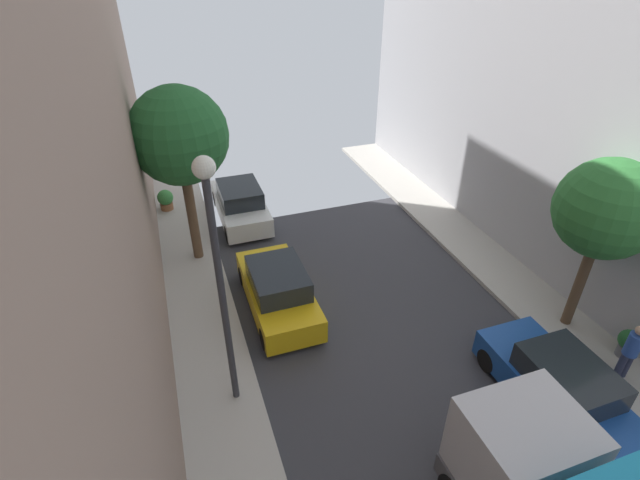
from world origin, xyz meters
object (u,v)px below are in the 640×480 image
street_tree_2 (179,137)px  potted_plant_0 (628,342)px  parked_car_left_2 (278,290)px  parked_car_left_3 (240,204)px  potted_plant_3 (166,199)px  pedestrian (631,351)px  parked_car_right_2 (560,388)px  street_tree_1 (607,210)px  lamp_post (217,260)px

street_tree_2 → potted_plant_0: street_tree_2 is taller
parked_car_left_2 → parked_car_left_3: same height
potted_plant_3 → pedestrian: bearing=-51.7°
street_tree_2 → parked_car_right_2: bearing=-51.6°
street_tree_1 → potted_plant_3: 15.82m
potted_plant_3 → parked_car_right_2: bearing=-58.4°
street_tree_2 → lamp_post: lamp_post is taller
pedestrian → potted_plant_3: bearing=128.3°
parked_car_left_2 → street_tree_1: size_ratio=0.82×
street_tree_1 → potted_plant_3: (-10.73, 11.14, -3.34)m
parked_car_left_2 → pedestrian: bearing=-36.8°
pedestrian → potted_plant_0: 1.01m
potted_plant_0 → pedestrian: bearing=-143.6°
street_tree_1 → lamp_post: bearing=176.8°
parked_car_left_3 → parked_car_right_2: size_ratio=1.00×
parked_car_right_2 → lamp_post: 8.58m
parked_car_left_2 → lamp_post: (-1.90, -3.02, 3.54)m
parked_car_left_3 → street_tree_2: 4.98m
parked_car_right_2 → street_tree_1: bearing=42.3°
parked_car_left_2 → potted_plant_3: 8.09m
street_tree_1 → parked_car_left_3: bearing=129.7°
pedestrian → lamp_post: size_ratio=0.27×
potted_plant_0 → street_tree_1: bearing=106.6°
pedestrian → parked_car_left_3: bearing=123.3°
parked_car_left_2 → parked_car_right_2: 7.94m
parked_car_left_3 → lamp_post: bearing=-102.0°
pedestrian → street_tree_2: size_ratio=0.28×
street_tree_2 → potted_plant_0: size_ratio=7.14×
street_tree_2 → lamp_post: (0.12, -6.58, -0.35)m
potted_plant_0 → potted_plant_3: size_ratio=0.97×
street_tree_1 → lamp_post: 9.80m
parked_car_right_2 → street_tree_1: size_ratio=0.82×
potted_plant_0 → lamp_post: (-10.25, 2.14, 3.63)m
parked_car_left_3 → street_tree_1: 12.75m
street_tree_1 → potted_plant_0: street_tree_1 is taller
lamp_post → street_tree_2: bearing=91.1°
lamp_post → parked_car_right_2: bearing=-21.0°
lamp_post → potted_plant_3: bearing=95.1°
parked_car_right_2 → pedestrian: 2.25m
parked_car_left_2 → potted_plant_0: parked_car_left_2 is taller
parked_car_left_2 → potted_plant_3: bearing=110.6°
parked_car_right_2 → lamp_post: (-7.30, 2.81, 3.54)m
parked_car_right_2 → potted_plant_3: (-8.25, 13.40, -0.11)m
parked_car_right_2 → potted_plant_0: parked_car_right_2 is taller
parked_car_left_3 → parked_car_right_2: (5.40, -11.75, 0.00)m
pedestrian → potted_plant_0: pedestrian is taller
parked_car_right_2 → pedestrian: size_ratio=2.44×
parked_car_left_3 → pedestrian: (7.62, -11.62, 0.35)m
parked_car_right_2 → street_tree_2: bearing=128.4°
parked_car_left_2 → potted_plant_0: (8.35, -5.16, -0.09)m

